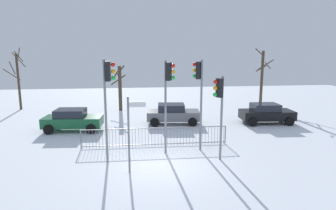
{
  "coord_description": "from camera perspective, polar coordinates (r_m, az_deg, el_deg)",
  "views": [
    {
      "loc": [
        -1.16,
        -12.74,
        5.23
      ],
      "look_at": [
        0.72,
        2.64,
        2.37
      ],
      "focal_mm": 30.94,
      "sensor_mm": 36.0,
      "label": 1
    }
  ],
  "objects": [
    {
      "name": "traffic_light_foreground_right",
      "position": [
        15.2,
        6.14,
        3.98
      ],
      "size": [
        0.49,
        0.44,
        4.83
      ],
      "rotation": [
        0.0,
        0.0,
        0.95
      ],
      "color": "slate",
      "rests_on": "ground"
    },
    {
      "name": "car_black_near",
      "position": [
        22.58,
        18.8,
        -1.52
      ],
      "size": [
        3.89,
        2.11,
        1.47
      ],
      "rotation": [
        0.0,
        0.0,
        -0.06
      ],
      "color": "black",
      "rests_on": "ground"
    },
    {
      "name": "car_grey_mid",
      "position": [
        21.25,
        0.93,
        -1.68
      ],
      "size": [
        3.95,
        2.24,
        1.47
      ],
      "rotation": [
        0.0,
        0.0,
        -0.1
      ],
      "color": "slate",
      "rests_on": "ground"
    },
    {
      "name": "bare_tree_left",
      "position": [
        29.39,
        18.02,
        5.24
      ],
      "size": [
        1.8,
        1.91,
        5.57
      ],
      "color": "#473828",
      "rests_on": "ground"
    },
    {
      "name": "ground_plane",
      "position": [
        13.82,
        -1.66,
        -11.79
      ],
      "size": [
        60.0,
        60.0,
        0.0
      ],
      "primitive_type": "plane",
      "color": "white"
    },
    {
      "name": "traffic_light_rear_left",
      "position": [
        14.55,
        0.01,
        3.69
      ],
      "size": [
        0.52,
        0.42,
        4.81
      ],
      "rotation": [
        0.0,
        0.0,
        4.2
      ],
      "color": "slate",
      "rests_on": "ground"
    },
    {
      "name": "traffic_light_mid_left",
      "position": [
        13.52,
        -11.78,
        3.25
      ],
      "size": [
        0.57,
        0.34,
        4.91
      ],
      "rotation": [
        0.0,
        0.0,
        4.6
      ],
      "color": "slate",
      "rests_on": "ground"
    },
    {
      "name": "traffic_light_mid_right",
      "position": [
        13.87,
        10.1,
        1.1
      ],
      "size": [
        0.55,
        0.37,
        4.11
      ],
      "rotation": [
        0.0,
        0.0,
        1.91
      ],
      "color": "slate",
      "rests_on": "ground"
    },
    {
      "name": "direction_sign_post",
      "position": [
        12.52,
        -7.5,
        -5.12
      ],
      "size": [
        0.79,
        0.09,
        3.39
      ],
      "rotation": [
        0.0,
        0.0,
        -0.01
      ],
      "color": "slate",
      "rests_on": "ground"
    },
    {
      "name": "car_green_far",
      "position": [
        20.41,
        -18.3,
        -2.73
      ],
      "size": [
        3.92,
        2.16,
        1.47
      ],
      "rotation": [
        0.0,
        0.0,
        -0.07
      ],
      "color": "#195933",
      "rests_on": "ground"
    },
    {
      "name": "pedestrian_guard_railing",
      "position": [
        16.27,
        -2.59,
        -6.26
      ],
      "size": [
        8.16,
        0.16,
        1.07
      ],
      "rotation": [
        0.0,
        0.0,
        -0.01
      ],
      "color": "slate",
      "rests_on": "ground"
    },
    {
      "name": "bare_tree_centre",
      "position": [
        26.33,
        -9.45,
        3.52
      ],
      "size": [
        1.39,
        1.03,
        4.07
      ],
      "color": "#473828",
      "rests_on": "ground"
    },
    {
      "name": "bare_tree_right",
      "position": [
        29.52,
        -27.42,
        4.52
      ],
      "size": [
        1.77,
        1.41,
        5.61
      ],
      "color": "#473828",
      "rests_on": "ground"
    }
  ]
}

